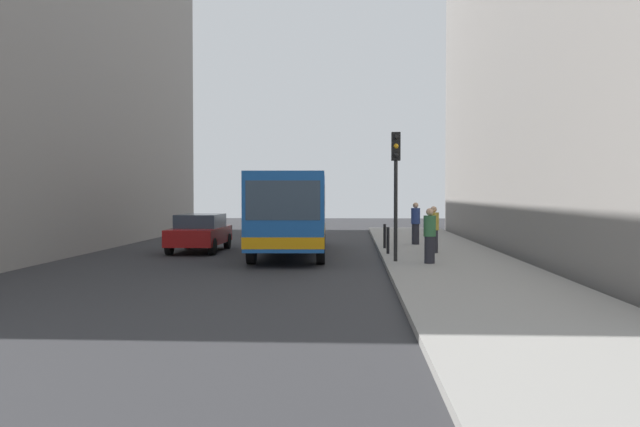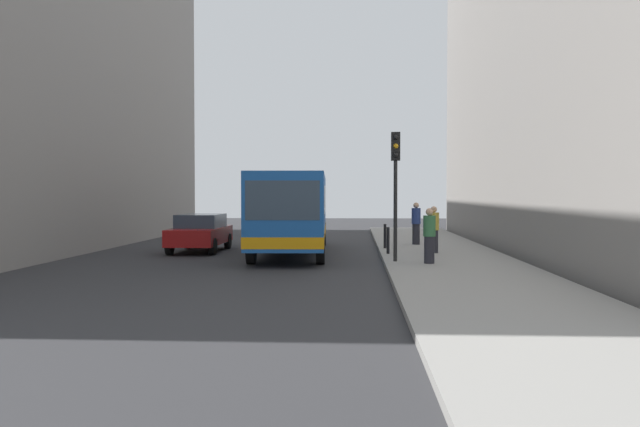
{
  "view_description": "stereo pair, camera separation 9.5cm",
  "coord_description": "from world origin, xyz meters",
  "px_view_note": "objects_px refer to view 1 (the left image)",
  "views": [
    {
      "loc": [
        2.18,
        -22.38,
        2.31
      ],
      "look_at": [
        1.03,
        1.21,
        1.6
      ],
      "focal_mm": 37.57,
      "sensor_mm": 36.0,
      "label": 1
    },
    {
      "loc": [
        2.28,
        -22.37,
        2.31
      ],
      "look_at": [
        1.03,
        1.21,
        1.6
      ],
      "focal_mm": 37.57,
      "sensor_mm": 36.0,
      "label": 2
    }
  ],
  "objects_px": {
    "car_beside_bus": "(200,232)",
    "pedestrian_far_sidewalk": "(416,223)",
    "pedestrian_near_signal": "(430,236)",
    "bollard_near": "(388,240)",
    "pedestrian_mid_sidewalk": "(434,230)",
    "bus": "(292,209)",
    "bollard_mid": "(385,236)",
    "traffic_light": "(396,172)"
  },
  "relations": [
    {
      "from": "pedestrian_far_sidewalk",
      "to": "bollard_near",
      "type": "bearing_deg",
      "value": 53.33
    },
    {
      "from": "car_beside_bus",
      "to": "pedestrian_far_sidewalk",
      "type": "xyz_separation_m",
      "value": [
        8.73,
        2.2,
        0.26
      ]
    },
    {
      "from": "traffic_light",
      "to": "bollard_mid",
      "type": "relative_size",
      "value": 4.32
    },
    {
      "from": "bus",
      "to": "bollard_mid",
      "type": "relative_size",
      "value": 11.7
    },
    {
      "from": "traffic_light",
      "to": "pedestrian_near_signal",
      "type": "height_order",
      "value": "traffic_light"
    },
    {
      "from": "car_beside_bus",
      "to": "pedestrian_near_signal",
      "type": "xyz_separation_m",
      "value": [
        8.44,
        -5.55,
        0.22
      ]
    },
    {
      "from": "traffic_light",
      "to": "bollard_near",
      "type": "distance_m",
      "value": 3.58
    },
    {
      "from": "bus",
      "to": "pedestrian_far_sidewalk",
      "type": "distance_m",
      "value": 5.77
    },
    {
      "from": "car_beside_bus",
      "to": "pedestrian_mid_sidewalk",
      "type": "distance_m",
      "value": 9.19
    },
    {
      "from": "bollard_near",
      "to": "pedestrian_near_signal",
      "type": "distance_m",
      "value": 3.45
    },
    {
      "from": "bus",
      "to": "pedestrian_far_sidewalk",
      "type": "bearing_deg",
      "value": -153.08
    },
    {
      "from": "pedestrian_near_signal",
      "to": "pedestrian_far_sidewalk",
      "type": "relative_size",
      "value": 0.96
    },
    {
      "from": "bollard_near",
      "to": "pedestrian_far_sidewalk",
      "type": "distance_m",
      "value": 4.74
    },
    {
      "from": "pedestrian_far_sidewalk",
      "to": "bus",
      "type": "bearing_deg",
      "value": 9.82
    },
    {
      "from": "car_beside_bus",
      "to": "bollard_mid",
      "type": "xyz_separation_m",
      "value": [
        7.33,
        0.18,
        -0.16
      ]
    },
    {
      "from": "bollard_mid",
      "to": "pedestrian_near_signal",
      "type": "distance_m",
      "value": 5.84
    },
    {
      "from": "pedestrian_near_signal",
      "to": "pedestrian_far_sidewalk",
      "type": "bearing_deg",
      "value": 148.61
    },
    {
      "from": "bollard_near",
      "to": "pedestrian_near_signal",
      "type": "relative_size",
      "value": 0.56
    },
    {
      "from": "bollard_near",
      "to": "pedestrian_far_sidewalk",
      "type": "xyz_separation_m",
      "value": [
        1.4,
        4.5,
        0.42
      ]
    },
    {
      "from": "bollard_near",
      "to": "bollard_mid",
      "type": "height_order",
      "value": "same"
    },
    {
      "from": "bollard_near",
      "to": "bollard_mid",
      "type": "relative_size",
      "value": 1.0
    },
    {
      "from": "traffic_light",
      "to": "pedestrian_mid_sidewalk",
      "type": "distance_m",
      "value": 4.06
    },
    {
      "from": "car_beside_bus",
      "to": "traffic_light",
      "type": "distance_m",
      "value": 9.21
    },
    {
      "from": "bollard_mid",
      "to": "pedestrian_near_signal",
      "type": "height_order",
      "value": "pedestrian_near_signal"
    },
    {
      "from": "traffic_light",
      "to": "pedestrian_far_sidewalk",
      "type": "height_order",
      "value": "traffic_light"
    },
    {
      "from": "bollard_near",
      "to": "pedestrian_mid_sidewalk",
      "type": "distance_m",
      "value": 1.78
    },
    {
      "from": "bus",
      "to": "car_beside_bus",
      "type": "bearing_deg",
      "value": -11.3
    },
    {
      "from": "bollard_mid",
      "to": "traffic_light",
      "type": "bearing_deg",
      "value": -88.89
    },
    {
      "from": "pedestrian_near_signal",
      "to": "bus",
      "type": "bearing_deg",
      "value": -165.71
    },
    {
      "from": "car_beside_bus",
      "to": "bollard_mid",
      "type": "relative_size",
      "value": 4.64
    },
    {
      "from": "bus",
      "to": "pedestrian_far_sidewalk",
      "type": "height_order",
      "value": "bus"
    },
    {
      "from": "pedestrian_near_signal",
      "to": "pedestrian_far_sidewalk",
      "type": "height_order",
      "value": "pedestrian_far_sidewalk"
    },
    {
      "from": "car_beside_bus",
      "to": "pedestrian_far_sidewalk",
      "type": "height_order",
      "value": "pedestrian_far_sidewalk"
    },
    {
      "from": "car_beside_bus",
      "to": "pedestrian_near_signal",
      "type": "bearing_deg",
      "value": 146.57
    },
    {
      "from": "traffic_light",
      "to": "bollard_near",
      "type": "relative_size",
      "value": 4.32
    },
    {
      "from": "car_beside_bus",
      "to": "bollard_mid",
      "type": "height_order",
      "value": "car_beside_bus"
    },
    {
      "from": "bollard_mid",
      "to": "pedestrian_mid_sidewalk",
      "type": "relative_size",
      "value": 0.56
    },
    {
      "from": "bus",
      "to": "traffic_light",
      "type": "distance_m",
      "value": 5.87
    },
    {
      "from": "bus",
      "to": "car_beside_bus",
      "type": "distance_m",
      "value": 3.9
    },
    {
      "from": "bus",
      "to": "pedestrian_mid_sidewalk",
      "type": "bearing_deg",
      "value": 164.55
    },
    {
      "from": "bus",
      "to": "bollard_near",
      "type": "xyz_separation_m",
      "value": [
        3.59,
        -1.71,
        -1.1
      ]
    },
    {
      "from": "bollard_mid",
      "to": "pedestrian_far_sidewalk",
      "type": "height_order",
      "value": "pedestrian_far_sidewalk"
    }
  ]
}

